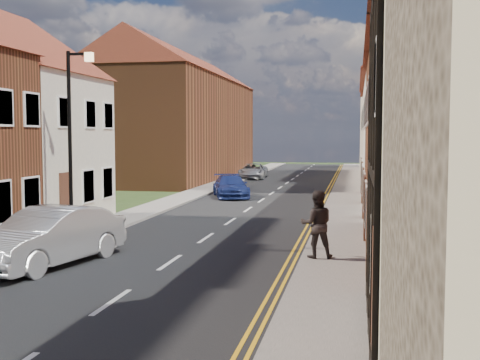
{
  "coord_description": "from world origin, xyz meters",
  "views": [
    {
      "loc": [
        5.0,
        2.4,
        3.5
      ],
      "look_at": [
        0.58,
        25.1,
        1.77
      ],
      "focal_mm": 45.0,
      "sensor_mm": 36.0,
      "label": 1
    }
  ],
  "objects": [
    {
      "name": "road",
      "position": [
        0.0,
        30.0,
        0.01
      ],
      "size": [
        7.0,
        90.0,
        0.02
      ],
      "primitive_type": "cube",
      "color": "black",
      "rests_on": "ground"
    },
    {
      "name": "pavement_left",
      "position": [
        -4.4,
        30.0,
        0.06
      ],
      "size": [
        1.8,
        90.0,
        0.12
      ],
      "primitive_type": "cube",
      "color": "#ABA29C",
      "rests_on": "ground"
    },
    {
      "name": "car_mid",
      "position": [
        -3.04,
        17.03,
        0.78
      ],
      "size": [
        2.64,
        5.0,
        1.57
      ],
      "primitive_type": "imported",
      "rotation": [
        0.0,
        0.0,
        -0.21
      ],
      "color": "#9C9DA4",
      "rests_on": "ground"
    },
    {
      "name": "cottage_r_pink",
      "position": [
        9.3,
        28.9,
        4.47
      ],
      "size": [
        8.3,
        6.0,
        9.0
      ],
      "color": "beige",
      "rests_on": "ground"
    },
    {
      "name": "cottage_r_white_far",
      "position": [
        9.3,
        34.3,
        4.48
      ],
      "size": [
        8.3,
        5.2,
        9.0
      ],
      "color": "beige",
      "rests_on": "ground"
    },
    {
      "name": "lamppost",
      "position": [
        -3.81,
        20.0,
        3.54
      ],
      "size": [
        0.88,
        0.15,
        6.0
      ],
      "color": "black",
      "rests_on": "pavement_left"
    },
    {
      "name": "block_left_far",
      "position": [
        -9.3,
        50.0,
        5.29
      ],
      "size": [
        8.3,
        24.2,
        10.5
      ],
      "color": "brown",
      "rests_on": "ground"
    },
    {
      "name": "car_distant",
      "position": [
        -3.2,
        50.0,
        0.62
      ],
      "size": [
        2.24,
        4.52,
        1.23
      ],
      "primitive_type": "imported",
      "rotation": [
        0.0,
        0.0,
        0.05
      ],
      "color": "#9D9FA4",
      "rests_on": "ground"
    },
    {
      "name": "pedestrian_right",
      "position": [
        3.93,
        18.92,
        1.06
      ],
      "size": [
        1.01,
        0.85,
        1.87
      ],
      "primitive_type": "imported",
      "rotation": [
        0.0,
        0.0,
        3.31
      ],
      "color": "#292221",
      "rests_on": "pavement_right"
    },
    {
      "name": "block_right_far",
      "position": [
        9.3,
        55.0,
        5.29
      ],
      "size": [
        8.3,
        24.2,
        10.5
      ],
      "color": "beige",
      "rests_on": "ground"
    },
    {
      "name": "cottage_r_cream_far",
      "position": [
        9.3,
        39.7,
        4.47
      ],
      "size": [
        8.3,
        6.0,
        9.0
      ],
      "color": "beige",
      "rests_on": "ground"
    },
    {
      "name": "pavement_right",
      "position": [
        4.4,
        30.0,
        0.06
      ],
      "size": [
        1.8,
        90.0,
        0.12
      ],
      "primitive_type": "cube",
      "color": "#ABA29C",
      "rests_on": "ground"
    },
    {
      "name": "car_far",
      "position": [
        -1.96,
        35.36,
        0.63
      ],
      "size": [
        3.05,
        4.67,
        1.26
      ],
      "primitive_type": "imported",
      "rotation": [
        0.0,
        0.0,
        0.32
      ],
      "color": "navy",
      "rests_on": "ground"
    }
  ]
}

